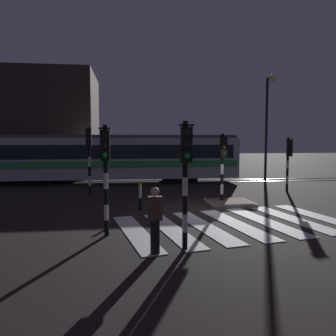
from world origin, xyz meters
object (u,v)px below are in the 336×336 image
object	(u,v)px
street_lamp_trackside_right	(268,116)
tram	(110,157)
traffic_light_corner_far_left	(89,151)
traffic_light_kerb_mid_left	(186,166)
traffic_light_corner_near_left	(105,163)
traffic_light_corner_far_right	(289,156)
pedestrian_waiting_at_kerb	(155,220)
bollard_island_edge	(140,197)
traffic_light_median_centre	(223,158)

from	to	relation	value
street_lamp_trackside_right	tram	world-z (taller)	street_lamp_trackside_right
traffic_light_corner_far_left	traffic_light_kerb_mid_left	bearing A→B (deg)	-69.86
traffic_light_corner_far_left	traffic_light_corner_near_left	bearing A→B (deg)	-80.57
street_lamp_trackside_right	tram	distance (m)	11.39
traffic_light_corner_far_right	pedestrian_waiting_at_kerb	xyz separation A→B (m)	(-8.35, -9.44, -1.13)
traffic_light_kerb_mid_left	traffic_light_corner_near_left	xyz separation A→B (m)	(-2.11, 1.62, -0.02)
traffic_light_kerb_mid_left	traffic_light_corner_near_left	size ratio (longest dim) A/B	1.01
traffic_light_kerb_mid_left	street_lamp_trackside_right	world-z (taller)	street_lamp_trackside_right
traffic_light_corner_near_left	bollard_island_edge	size ratio (longest dim) A/B	3.01
traffic_light_corner_far_left	traffic_light_corner_near_left	distance (m)	7.67
traffic_light_median_centre	traffic_light_corner_far_left	bearing A→B (deg)	153.27
traffic_light_median_centre	traffic_light_corner_far_right	bearing A→B (deg)	34.07
street_lamp_trackside_right	bollard_island_edge	size ratio (longest dim) A/B	6.59
traffic_light_corner_far_left	bollard_island_edge	size ratio (longest dim) A/B	3.22
street_lamp_trackside_right	tram	bearing A→B (deg)	177.89
traffic_light_corner_far_left	pedestrian_waiting_at_kerb	size ratio (longest dim) A/B	2.09
street_lamp_trackside_right	tram	size ratio (longest dim) A/B	0.42
traffic_light_corner_far_right	traffic_light_corner_near_left	distance (m)	12.34
traffic_light_corner_far_left	pedestrian_waiting_at_kerb	distance (m)	9.79
street_lamp_trackside_right	traffic_light_corner_far_left	bearing A→B (deg)	-156.96
traffic_light_corner_far_right	tram	size ratio (longest dim) A/B	0.17
pedestrian_waiting_at_kerb	traffic_light_corner_far_left	bearing A→B (deg)	105.36
pedestrian_waiting_at_kerb	traffic_light_corner_far_right	bearing A→B (deg)	48.50
traffic_light_kerb_mid_left	street_lamp_trackside_right	size ratio (longest dim) A/B	0.46
traffic_light_corner_far_left	street_lamp_trackside_right	xyz separation A→B (m)	(11.82, 5.03, 2.27)
traffic_light_corner_far_left	traffic_light_corner_far_right	xyz separation A→B (m)	(10.91, 0.11, -0.35)
traffic_light_kerb_mid_left	traffic_light_median_centre	bearing A→B (deg)	65.33
traffic_light_corner_far_right	traffic_light_kerb_mid_left	bearing A→B (deg)	-129.06
traffic_light_corner_near_left	street_lamp_trackside_right	distance (m)	16.62
tram	traffic_light_corner_near_left	bearing A→B (deg)	-88.04
traffic_light_corner_near_left	street_lamp_trackside_right	bearing A→B (deg)	50.01
bollard_island_edge	traffic_light_corner_far_left	bearing A→B (deg)	122.25
traffic_light_corner_near_left	tram	xyz separation A→B (m)	(-0.44, 13.00, -0.45)
traffic_light_kerb_mid_left	traffic_light_corner_far_right	size ratio (longest dim) A/B	1.10
traffic_light_median_centre	traffic_light_corner_far_left	xyz separation A→B (m)	(-6.16, 3.10, 0.26)
tram	traffic_light_median_centre	bearing A→B (deg)	-57.93
traffic_light_median_centre	traffic_light_corner_near_left	world-z (taller)	traffic_light_corner_near_left
traffic_light_corner_near_left	street_lamp_trackside_right	size ratio (longest dim) A/B	0.46
pedestrian_waiting_at_kerb	bollard_island_edge	size ratio (longest dim) A/B	1.54
traffic_light_kerb_mid_left	bollard_island_edge	bearing A→B (deg)	99.93
traffic_light_corner_near_left	pedestrian_waiting_at_kerb	distance (m)	2.56
traffic_light_corner_near_left	pedestrian_waiting_at_kerb	world-z (taller)	traffic_light_corner_near_left
traffic_light_median_centre	bollard_island_edge	bearing A→B (deg)	-168.48
traffic_light_kerb_mid_left	pedestrian_waiting_at_kerb	distance (m)	1.58
traffic_light_corner_near_left	traffic_light_corner_far_left	bearing A→B (deg)	99.43
bollard_island_edge	traffic_light_corner_near_left	bearing A→B (deg)	-107.68
traffic_light_corner_near_left	bollard_island_edge	distance (m)	4.22
traffic_light_median_centre	traffic_light_corner_far_right	size ratio (longest dim) A/B	1.04
traffic_light_corner_far_right	pedestrian_waiting_at_kerb	distance (m)	12.65
traffic_light_median_centre	traffic_light_corner_near_left	size ratio (longest dim) A/B	0.95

